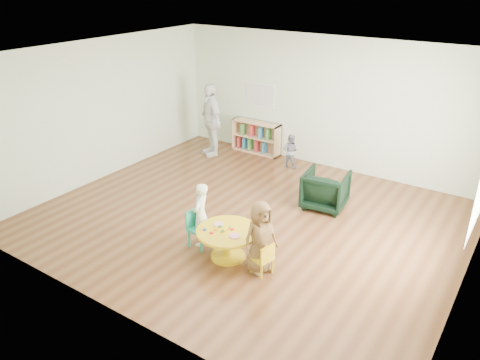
% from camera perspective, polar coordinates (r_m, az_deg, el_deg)
% --- Properties ---
extents(room, '(7.10, 7.00, 2.80)m').
position_cam_1_polar(room, '(7.51, 1.09, 8.06)').
color(room, brown).
rests_on(room, ground).
extents(activity_table, '(0.94, 0.94, 0.51)m').
position_cam_1_polar(activity_table, '(7.03, -1.53, -7.15)').
color(activity_table, gold).
rests_on(activity_table, ground).
extents(kid_chair_left, '(0.35, 0.35, 0.61)m').
position_cam_1_polar(kid_chair_left, '(7.36, -5.12, -5.70)').
color(kid_chair_left, '#1C9E7E').
rests_on(kid_chair_left, ground).
extents(kid_chair_right, '(0.33, 0.33, 0.50)m').
position_cam_1_polar(kid_chair_right, '(6.71, 2.89, -9.47)').
color(kid_chair_right, gold).
rests_on(kid_chair_right, ground).
extents(bookshelf, '(1.20, 0.30, 0.75)m').
position_cam_1_polar(bookshelf, '(11.10, 2.00, 5.25)').
color(bookshelf, tan).
rests_on(bookshelf, ground).
extents(alphabet_poster, '(0.74, 0.01, 0.54)m').
position_cam_1_polar(alphabet_poster, '(10.92, 2.49, 10.30)').
color(alphabet_poster, white).
rests_on(alphabet_poster, ground).
extents(armchair, '(0.84, 0.85, 0.70)m').
position_cam_1_polar(armchair, '(8.61, 10.37, -1.17)').
color(armchair, black).
rests_on(armchair, ground).
extents(child_left, '(0.34, 0.43, 1.04)m').
position_cam_1_polar(child_left, '(7.30, -4.82, -4.22)').
color(child_left, white).
rests_on(child_left, ground).
extents(child_right, '(0.54, 0.63, 1.10)m').
position_cam_1_polar(child_right, '(6.63, 2.45, -7.00)').
color(child_right, orange).
rests_on(child_right, ground).
extents(toddler, '(0.39, 0.31, 0.76)m').
position_cam_1_polar(toddler, '(10.26, 6.15, 3.56)').
color(toddler, '#191E40').
rests_on(toddler, ground).
extents(adult_caretaker, '(1.05, 0.87, 1.68)m').
position_cam_1_polar(adult_caretaker, '(10.81, -3.56, 7.32)').
color(adult_caretaker, white).
rests_on(adult_caretaker, ground).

